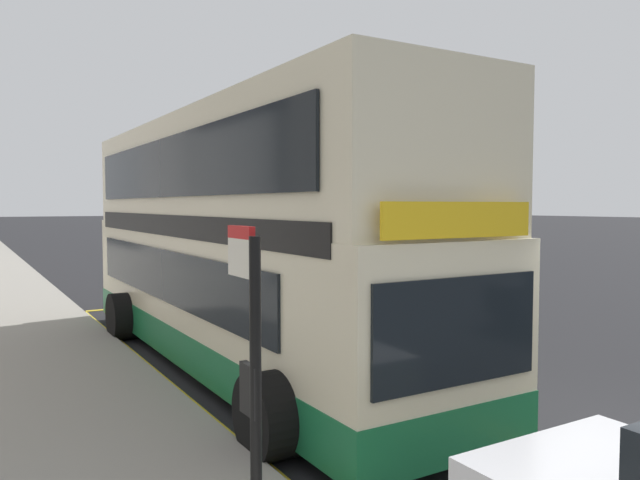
{
  "coord_description": "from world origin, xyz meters",
  "views": [
    {
      "loc": [
        -6.74,
        -4.38,
        2.87
      ],
      "look_at": [
        -0.75,
        5.65,
        2.19
      ],
      "focal_mm": 34.14,
      "sensor_mm": 36.0,
      "label": 1
    }
  ],
  "objects_px": {
    "bus_stop_sign": "(251,362)",
    "parked_car_teal_kerbside": "(237,249)",
    "parked_car_maroon_across": "(168,238)",
    "double_decker_bus": "(237,250)"
  },
  "relations": [
    {
      "from": "bus_stop_sign",
      "to": "parked_car_teal_kerbside",
      "type": "distance_m",
      "value": 24.13
    },
    {
      "from": "parked_car_teal_kerbside",
      "to": "double_decker_bus",
      "type": "bearing_deg",
      "value": 64.87
    },
    {
      "from": "double_decker_bus",
      "to": "parked_car_teal_kerbside",
      "type": "bearing_deg",
      "value": 66.91
    },
    {
      "from": "bus_stop_sign",
      "to": "parked_car_maroon_across",
      "type": "xyz_separation_m",
      "value": [
        9.47,
        33.49,
        -0.87
      ]
    },
    {
      "from": "double_decker_bus",
      "to": "parked_car_maroon_across",
      "type": "bearing_deg",
      "value": 75.6
    },
    {
      "from": "bus_stop_sign",
      "to": "parked_car_teal_kerbside",
      "type": "xyz_separation_m",
      "value": [
        9.36,
        22.22,
        -0.87
      ]
    },
    {
      "from": "bus_stop_sign",
      "to": "parked_car_maroon_across",
      "type": "distance_m",
      "value": 34.82
    },
    {
      "from": "parked_car_maroon_across",
      "to": "double_decker_bus",
      "type": "bearing_deg",
      "value": -105.39
    },
    {
      "from": "double_decker_bus",
      "to": "parked_car_maroon_across",
      "type": "height_order",
      "value": "double_decker_bus"
    },
    {
      "from": "bus_stop_sign",
      "to": "parked_car_maroon_across",
      "type": "height_order",
      "value": "bus_stop_sign"
    }
  ]
}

